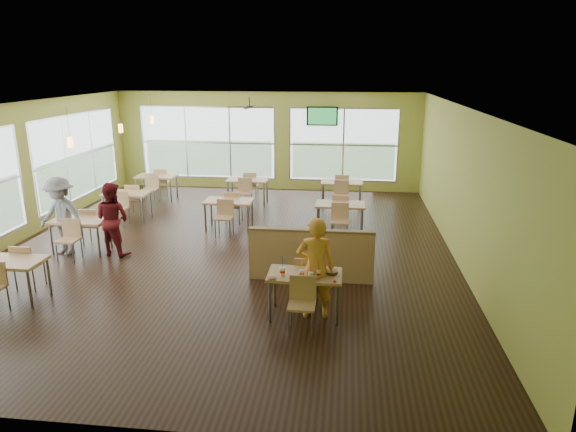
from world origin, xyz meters
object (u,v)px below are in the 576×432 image
object	(u,v)px
half_wall_divider	(311,255)
food_basket	(331,272)
main_table	(305,280)
man_plaid	(315,268)

from	to	relation	value
half_wall_divider	food_basket	distance (m)	1.49
half_wall_divider	food_basket	world-z (taller)	half_wall_divider
main_table	half_wall_divider	size ratio (longest dim) A/B	0.63
main_table	half_wall_divider	world-z (taller)	half_wall_divider
man_plaid	half_wall_divider	bearing A→B (deg)	-89.37
half_wall_divider	man_plaid	size ratio (longest dim) A/B	1.40
man_plaid	food_basket	world-z (taller)	man_plaid
half_wall_divider	food_basket	xyz separation A→B (m)	(0.43, -1.41, 0.26)
man_plaid	main_table	bearing A→B (deg)	-8.69
main_table	half_wall_divider	bearing A→B (deg)	90.00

